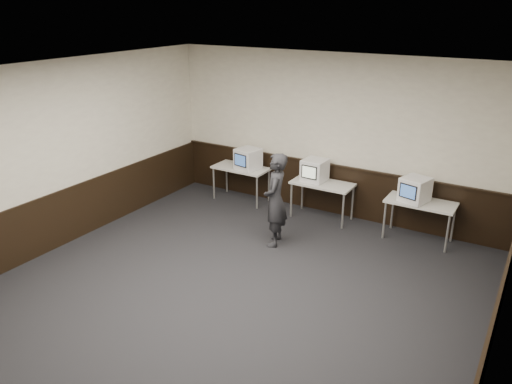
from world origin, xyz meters
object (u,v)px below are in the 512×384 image
(desk_left, at_px, (241,170))
(emac_left, at_px, (248,159))
(desk_right, at_px, (421,205))
(emac_center, at_px, (315,170))
(emac_right, at_px, (415,190))
(person, at_px, (275,200))
(desk_center, at_px, (322,186))

(desk_left, relative_size, emac_left, 2.21)
(desk_right, relative_size, emac_center, 2.42)
(emac_center, bearing_deg, desk_left, -176.68)
(emac_left, xyz_separation_m, emac_right, (3.49, -0.02, -0.00))
(person, bearing_deg, desk_right, 105.38)
(emac_left, bearing_deg, emac_center, 12.39)
(desk_left, xyz_separation_m, emac_right, (3.68, -0.05, 0.29))
(emac_center, bearing_deg, desk_right, 2.16)
(desk_right, bearing_deg, desk_left, 180.00)
(emac_left, bearing_deg, person, -33.87)
(emac_right, bearing_deg, desk_right, 37.75)
(emac_left, bearing_deg, desk_center, 11.57)
(desk_right, bearing_deg, emac_center, 179.48)
(desk_left, xyz_separation_m, emac_center, (1.71, 0.02, 0.29))
(desk_left, bearing_deg, desk_right, 0.00)
(emac_right, bearing_deg, desk_center, -165.50)
(desk_left, xyz_separation_m, desk_right, (3.80, 0.00, 0.00))
(person, bearing_deg, emac_left, -153.49)
(desk_right, bearing_deg, person, -145.74)
(desk_left, height_order, desk_right, same)
(desk_right, bearing_deg, emac_right, -158.29)
(desk_left, height_order, desk_center, same)
(desk_left, distance_m, desk_right, 3.80)
(emac_center, relative_size, person, 0.29)
(person, bearing_deg, emac_right, 106.03)
(desk_center, relative_size, emac_right, 2.13)
(emac_center, distance_m, emac_right, 1.97)
(desk_left, relative_size, emac_right, 2.13)
(person, bearing_deg, desk_center, 151.48)
(desk_center, xyz_separation_m, emac_left, (-1.71, -0.02, 0.29))
(emac_right, bearing_deg, person, -129.05)
(desk_right, height_order, emac_left, emac_left)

